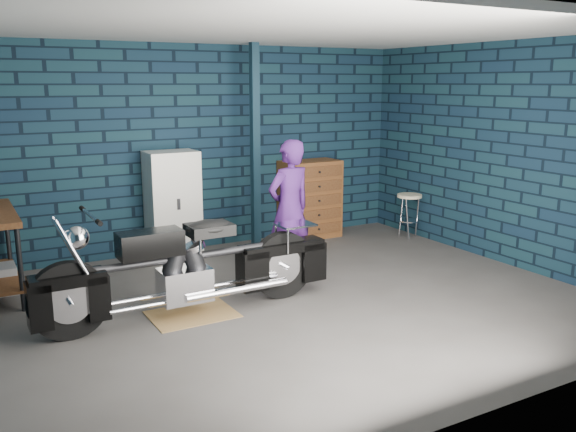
% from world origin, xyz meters
% --- Properties ---
extents(ground, '(6.00, 6.00, 0.00)m').
position_xyz_m(ground, '(0.00, 0.00, 0.00)').
color(ground, '#4B4846').
rests_on(ground, ground).
extents(room_walls, '(6.02, 5.01, 2.71)m').
position_xyz_m(room_walls, '(0.00, 0.55, 1.90)').
color(room_walls, '#0F2133').
rests_on(room_walls, ground).
extents(support_post, '(0.10, 0.10, 2.70)m').
position_xyz_m(support_post, '(0.55, 1.95, 1.35)').
color(support_post, '#102734').
rests_on(support_post, ground).
extents(drip_mat, '(0.82, 0.62, 0.01)m').
position_xyz_m(drip_mat, '(-1.02, 0.19, 0.00)').
color(drip_mat, olive).
rests_on(drip_mat, ground).
extents(motorcycle, '(2.52, 0.71, 1.11)m').
position_xyz_m(motorcycle, '(-1.02, 0.19, 0.55)').
color(motorcycle, black).
rests_on(motorcycle, ground).
extents(person, '(0.64, 0.47, 1.59)m').
position_xyz_m(person, '(0.42, 0.82, 0.79)').
color(person, '#461C6A').
rests_on(person, ground).
extents(locker, '(0.64, 0.46, 1.37)m').
position_xyz_m(locker, '(-0.49, 2.23, 0.68)').
color(locker, silver).
rests_on(locker, ground).
extents(tool_chest, '(0.84, 0.47, 1.12)m').
position_xyz_m(tool_chest, '(1.57, 2.23, 0.56)').
color(tool_chest, brown).
rests_on(tool_chest, ground).
extents(shop_stool, '(0.44, 0.44, 0.64)m').
position_xyz_m(shop_stool, '(2.78, 1.50, 0.32)').
color(shop_stool, beige).
rests_on(shop_stool, ground).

